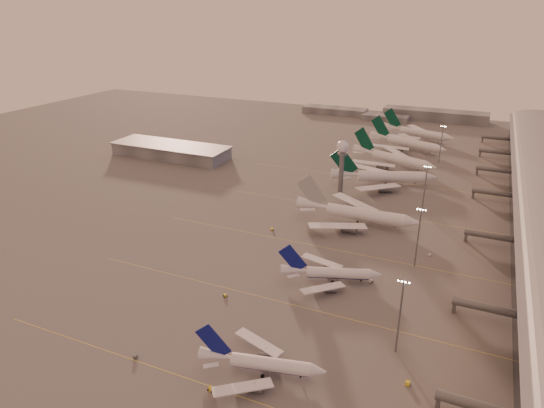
% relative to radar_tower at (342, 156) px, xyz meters
% --- Properties ---
extents(ground, '(700.00, 700.00, 0.00)m').
position_rel_radar_tower_xyz_m(ground, '(-5.00, -120.00, -20.95)').
color(ground, '#5A5757').
rests_on(ground, ground).
extents(taxiway_markings, '(180.00, 185.25, 0.02)m').
position_rel_radar_tower_xyz_m(taxiway_markings, '(25.00, -64.00, -20.94)').
color(taxiway_markings, '#D5C14B').
rests_on(taxiway_markings, ground).
extents(hangar, '(82.00, 27.00, 8.50)m').
position_rel_radar_tower_xyz_m(hangar, '(-125.00, 20.00, -16.63)').
color(hangar, slate).
rests_on(hangar, ground).
extents(radar_tower, '(6.40, 6.40, 31.10)m').
position_rel_radar_tower_xyz_m(radar_tower, '(0.00, 0.00, 0.00)').
color(radar_tower, slate).
rests_on(radar_tower, ground).
extents(mast_a, '(3.60, 0.56, 25.00)m').
position_rel_radar_tower_xyz_m(mast_a, '(53.00, -120.00, -7.21)').
color(mast_a, slate).
rests_on(mast_a, ground).
extents(mast_b, '(3.60, 0.56, 25.00)m').
position_rel_radar_tower_xyz_m(mast_b, '(50.00, -65.00, -7.21)').
color(mast_b, slate).
rests_on(mast_b, ground).
extents(mast_c, '(3.60, 0.56, 25.00)m').
position_rel_radar_tower_xyz_m(mast_c, '(45.00, -10.00, -7.21)').
color(mast_c, slate).
rests_on(mast_c, ground).
extents(mast_d, '(3.60, 0.56, 25.00)m').
position_rel_radar_tower_xyz_m(mast_d, '(43.00, 80.00, -7.21)').
color(mast_d, slate).
rests_on(mast_d, ground).
extents(distant_horizon, '(165.00, 37.50, 9.00)m').
position_rel_radar_tower_xyz_m(distant_horizon, '(-2.38, 205.14, -17.06)').
color(distant_horizon, slate).
rests_on(distant_horizon, ground).
extents(narrowbody_near, '(36.55, 28.87, 14.46)m').
position_rel_radar_tower_xyz_m(narrowbody_near, '(20.41, -144.79, -18.02)').
color(narrowbody_near, white).
rests_on(narrowbody_near, ground).
extents(narrowbody_mid, '(36.72, 28.79, 14.93)m').
position_rel_radar_tower_xyz_m(narrowbody_mid, '(23.10, -90.13, -17.93)').
color(narrowbody_mid, white).
rests_on(narrowbody_mid, ground).
extents(widebody_white, '(59.70, 47.85, 21.01)m').
position_rel_radar_tower_xyz_m(widebody_white, '(18.58, -35.02, -17.31)').
color(widebody_white, white).
rests_on(widebody_white, ground).
extents(greentail_a, '(58.05, 46.06, 22.02)m').
position_rel_radar_tower_xyz_m(greentail_a, '(18.91, 22.59, -17.06)').
color(greentail_a, white).
rests_on(greentail_a, ground).
extents(greentail_b, '(57.20, 45.43, 21.60)m').
position_rel_radar_tower_xyz_m(greentail_b, '(16.98, 60.18, -17.13)').
color(greentail_b, white).
rests_on(greentail_b, ground).
extents(greentail_c, '(57.07, 45.33, 21.53)m').
position_rel_radar_tower_xyz_m(greentail_c, '(18.47, 102.20, -17.15)').
color(greentail_c, white).
rests_on(greentail_c, ground).
extents(greentail_d, '(56.56, 45.02, 21.14)m').
position_rel_radar_tower_xyz_m(greentail_d, '(20.81, 135.39, -17.22)').
color(greentail_d, white).
rests_on(greentail_d, ground).
extents(gsv_truck_a, '(5.67, 3.87, 2.16)m').
position_rel_radar_tower_xyz_m(gsv_truck_a, '(-15.69, -153.98, -19.85)').
color(gsv_truck_a, '#4F5254').
rests_on(gsv_truck_a, ground).
extents(gsv_tug_near, '(2.49, 3.80, 1.03)m').
position_rel_radar_tower_xyz_m(gsv_tug_near, '(10.88, -156.19, -20.42)').
color(gsv_tug_near, yellow).
rests_on(gsv_tug_near, ground).
extents(gsv_catering_a, '(5.52, 2.73, 4.48)m').
position_rel_radar_tower_xyz_m(gsv_catering_a, '(58.88, -132.68, -18.71)').
color(gsv_catering_a, yellow).
rests_on(gsv_catering_a, ground).
extents(gsv_tug_mid, '(3.42, 3.45, 0.87)m').
position_rel_radar_tower_xyz_m(gsv_tug_mid, '(-7.82, -115.11, -20.50)').
color(gsv_tug_mid, yellow).
rests_on(gsv_tug_mid, ground).
extents(gsv_truck_b, '(6.43, 4.21, 2.44)m').
position_rel_radar_tower_xyz_m(gsv_truck_b, '(37.63, -84.90, -19.70)').
color(gsv_truck_b, silver).
rests_on(gsv_truck_b, ground).
extents(gsv_truck_c, '(5.83, 3.59, 2.22)m').
position_rel_radar_tower_xyz_m(gsv_truck_c, '(-14.38, -58.36, -19.82)').
color(gsv_truck_c, yellow).
rests_on(gsv_truck_c, ground).
extents(gsv_catering_b, '(5.01, 3.66, 3.76)m').
position_rel_radar_tower_xyz_m(gsv_catering_b, '(54.61, -54.40, -19.07)').
color(gsv_catering_b, silver).
rests_on(gsv_catering_b, ground).
extents(gsv_tug_far, '(3.48, 3.99, 0.98)m').
position_rel_radar_tower_xyz_m(gsv_tug_far, '(12.66, -15.79, -20.45)').
color(gsv_tug_far, silver).
rests_on(gsv_tug_far, ground).
extents(gsv_truck_d, '(2.65, 6.21, 2.44)m').
position_rel_radar_tower_xyz_m(gsv_truck_d, '(-22.80, -0.14, -19.70)').
color(gsv_truck_d, '#4F5254').
rests_on(gsv_truck_d, ground).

